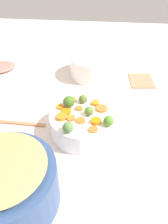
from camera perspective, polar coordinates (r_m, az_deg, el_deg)
name	(u,v)px	position (r m, az deg, el deg)	size (l,w,h in m)	color
tabletop	(72,140)	(0.80, -3.08, -6.76)	(2.40, 2.40, 0.02)	silver
serving_bowl_carrots	(84,123)	(0.79, 0.00, -2.70)	(0.23, 0.23, 0.08)	white
metal_pot	(6,186)	(0.63, -18.56, -16.90)	(0.26, 0.26, 0.12)	#314B7C
carrot_slice_0	(72,100)	(0.82, -2.91, 3.06)	(0.02, 0.02, 0.01)	orange
carrot_slice_1	(102,108)	(0.78, 4.38, 0.86)	(0.04, 0.04, 0.01)	orange
carrot_slice_2	(61,117)	(0.75, -5.56, -1.20)	(0.03, 0.03, 0.01)	orange
carrot_slice_3	(71,118)	(0.74, -3.18, -1.48)	(0.03, 0.03, 0.01)	orange
carrot_slice_4	(93,129)	(0.71, 2.25, -4.30)	(0.03, 0.03, 0.01)	orange
carrot_slice_5	(66,111)	(0.77, -4.39, 0.15)	(0.03, 0.03, 0.01)	orange
carrot_slice_6	(96,121)	(0.73, 2.95, -2.23)	(0.03, 0.03, 0.01)	orange
carrot_slice_7	(81,120)	(0.74, -0.86, -2.03)	(0.03, 0.03, 0.01)	orange
carrot_slice_8	(60,107)	(0.79, -5.90, 1.22)	(0.03, 0.03, 0.01)	orange
carrot_slice_9	(79,108)	(0.78, -1.22, 0.90)	(0.03, 0.03, 0.01)	orange
carrot_slice_10	(95,103)	(0.80, 2.79, 2.21)	(0.03, 0.03, 0.01)	orange
brussels_sprout_0	(108,121)	(0.72, 6.03, -2.22)	(0.03, 0.03, 0.03)	#4E8328
brussels_sprout_1	(89,111)	(0.75, 1.28, 0.25)	(0.03, 0.03, 0.03)	#597D2D
brussels_sprout_2	(69,127)	(0.69, -3.70, -3.78)	(0.03, 0.03, 0.03)	#547C3D
brussels_sprout_3	(83,99)	(0.81, -0.19, 3.24)	(0.03, 0.03, 0.03)	#5C7332
brussels_sprout_4	(69,102)	(0.79, -3.75, 2.53)	(0.04, 0.04, 0.04)	#436E25
casserole_dish	(92,66)	(1.10, 1.86, 11.10)	(0.20, 0.20, 0.10)	white
ham_plate	(3,74)	(1.19, -19.18, 8.86)	(0.26, 0.26, 0.01)	white
dish_towel	(141,81)	(1.11, 13.91, 7.47)	(0.13, 0.10, 0.01)	tan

